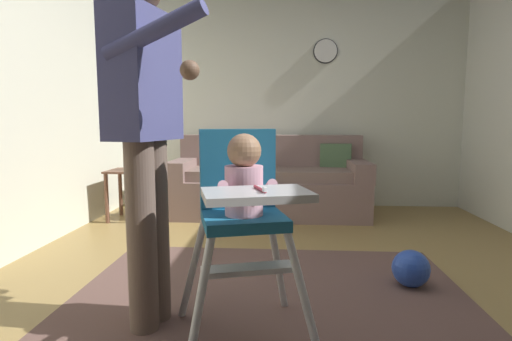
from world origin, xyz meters
TOP-DOWN VIEW (x-y plane):
  - ground at (0.00, 0.00)m, footprint 5.64×6.75m
  - wall_far at (0.00, 2.60)m, footprint 4.84×0.06m
  - area_rug at (-0.13, -0.38)m, footprint 2.30×2.38m
  - couch at (-0.21, 2.09)m, footprint 2.09×0.86m
  - high_chair at (-0.25, -0.51)m, footprint 0.74×0.83m
  - adult_standing at (-0.72, -0.40)m, footprint 0.51×0.57m
  - toy_ball at (0.72, 0.16)m, footprint 0.23×0.23m
  - side_table at (-1.66, 1.71)m, footprint 0.40×0.40m
  - sippy_cup at (-1.67, 1.71)m, footprint 0.07×0.07m
  - wall_clock at (0.41, 2.56)m, footprint 0.29×0.04m

SIDE VIEW (x-z plane):
  - ground at x=0.00m, z-range -0.10..0.00m
  - area_rug at x=-0.13m, z-range 0.00..0.01m
  - toy_ball at x=0.72m, z-range 0.00..0.23m
  - couch at x=-0.21m, z-range -0.10..0.76m
  - side_table at x=-1.66m, z-range 0.12..0.64m
  - sippy_cup at x=-1.67m, z-range 0.52..0.62m
  - high_chair at x=-0.25m, z-range 0.19..1.17m
  - adult_standing at x=-0.72m, z-range 0.12..1.82m
  - wall_far at x=0.00m, z-range 0.00..2.58m
  - wall_clock at x=0.41m, z-range 1.69..1.97m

